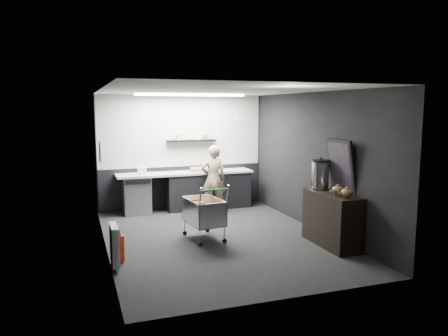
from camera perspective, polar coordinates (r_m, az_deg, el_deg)
name	(u,v)px	position (r m, az deg, el deg)	size (l,w,h in m)	color
floor	(218,238)	(8.19, -0.81, -9.13)	(5.50, 5.50, 0.00)	black
ceiling	(218,90)	(7.84, -0.85, 10.10)	(5.50, 5.50, 0.00)	silver
wall_back	(182,152)	(10.54, -5.51, 2.14)	(5.50, 5.50, 0.00)	black
wall_front	(288,194)	(5.40, 8.35, -3.39)	(5.50, 5.50, 0.00)	black
wall_left	(104,171)	(7.53, -15.44, -0.40)	(5.50, 5.50, 0.00)	black
wall_right	(314,162)	(8.73, 11.73, 0.83)	(5.50, 5.50, 0.00)	black
kitchen_wall_panel	(182,131)	(10.48, -5.52, 4.86)	(3.95, 0.02, 1.70)	#B8B8B3
dado_panel	(183,187)	(10.63, -5.43, -2.43)	(3.95, 0.02, 1.00)	black
floating_shelf	(191,141)	(10.44, -4.29, 3.59)	(1.20, 0.22, 0.04)	black
wall_clock	(237,118)	(10.87, 1.71, 6.58)	(0.20, 0.20, 0.03)	white
poster	(100,152)	(8.80, -15.91, 2.06)	(0.02, 0.30, 0.40)	white
poster_red_band	(100,148)	(8.79, -15.90, 2.51)	(0.01, 0.22, 0.10)	red
radiator	(114,245)	(6.88, -14.14, -9.69)	(0.10, 0.50, 0.60)	white
ceiling_strip	(191,95)	(9.61, -4.34, 9.49)	(2.40, 0.20, 0.04)	white
prep_counter	(191,190)	(10.38, -4.29, -2.91)	(3.20, 0.61, 0.90)	black
person	(213,179)	(10.01, -1.39, -1.43)	(0.57, 0.37, 1.55)	#BFB298
shopping_cart	(204,213)	(8.02, -2.67, -5.94)	(0.65, 0.98, 1.01)	silver
sideboard	(331,212)	(7.89, 13.85, -5.60)	(0.53, 1.24, 1.86)	black
fire_extinguisher	(119,247)	(7.09, -13.50, -10.02)	(0.15, 0.15, 0.51)	#A8260B
cardboard_box	(200,170)	(10.30, -3.16, -0.23)	(0.45, 0.35, 0.09)	#997A51
pink_tub	(207,167)	(10.40, -2.23, 0.14)	(0.19, 0.19, 0.19)	silver
white_container	(142,171)	(10.02, -10.67, -0.38)	(0.18, 0.14, 0.16)	white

